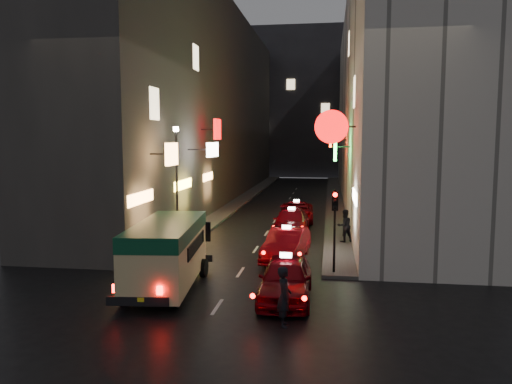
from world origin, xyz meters
The scene contains 15 objects.
ground centered at (0.00, 0.00, 0.00)m, with size 120.00×120.00×0.00m, color black.
building_left centered at (-8.00, 33.99, 9.00)m, with size 7.66×52.00×18.00m.
building_right centered at (8.00, 34.00, 9.00)m, with size 8.02×52.00×18.00m.
building_far centered at (0.00, 66.00, 11.00)m, with size 30.00×10.00×22.00m, color #2F2F34.
sidewalk_left centered at (-4.25, 34.00, 0.07)m, with size 1.50×52.00×0.15m, color #474542.
sidewalk_right centered at (4.25, 34.00, 0.07)m, with size 1.50×52.00×0.15m, color #474542.
minibus centered at (-2.32, 5.67, 1.65)m, with size 2.74×6.26×2.61m.
taxi_near centered at (2.26, 5.11, 0.90)m, with size 2.42×5.71×1.97m.
taxi_second centered at (1.78, 10.99, 0.87)m, with size 2.94×5.74×1.92m.
taxi_third centered at (1.54, 17.25, 0.88)m, with size 2.33×5.56×1.93m.
taxi_far centered at (1.52, 22.05, 0.80)m, with size 2.28×5.13×1.78m.
pedestrian_crossing centered at (2.44, 2.61, 1.06)m, with size 0.70×0.45×2.12m, color black.
pedestrian_sidewalk centered at (4.60, 14.93, 1.15)m, with size 0.76×0.47×2.01m, color black.
traffic_light centered at (4.00, 8.47, 2.69)m, with size 0.26×0.43×3.50m.
lamp_post centered at (-4.20, 13.00, 3.72)m, with size 0.28×0.28×6.22m.
Camera 1 is at (3.76, -12.25, 5.79)m, focal length 35.00 mm.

